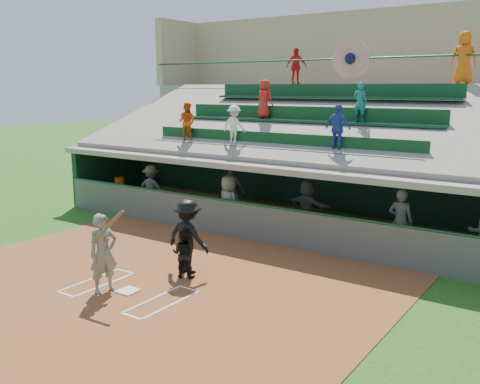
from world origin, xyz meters
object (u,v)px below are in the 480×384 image
Objects in this scene: water_cooler at (120,182)px; batter_at_plate at (103,253)px; home_plate at (128,291)px; white_table at (118,196)px; catcher at (183,254)px.

batter_at_plate is at bearing -45.28° from water_cooler.
home_plate is 0.22× the size of batter_at_plate.
home_plate is 9.02m from white_table.
catcher is 3.20× the size of water_cooler.
catcher reaches higher than water_cooler.
white_table is (-6.73, 5.98, 0.37)m from home_plate.
batter_at_plate is at bearing -145.93° from home_plate.
water_cooler is at bearing 137.90° from home_plate.
water_cooler is (-6.28, 6.35, 0.02)m from batter_at_plate.
home_plate is at bearing -55.22° from white_table.
water_cooler reaches higher than home_plate.
water_cooler is at bearing 58.31° from white_table.
white_table is at bearing -52.21° from catcher.
catcher reaches higher than white_table.
white_table is (-7.15, 4.56, -0.21)m from catcher.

